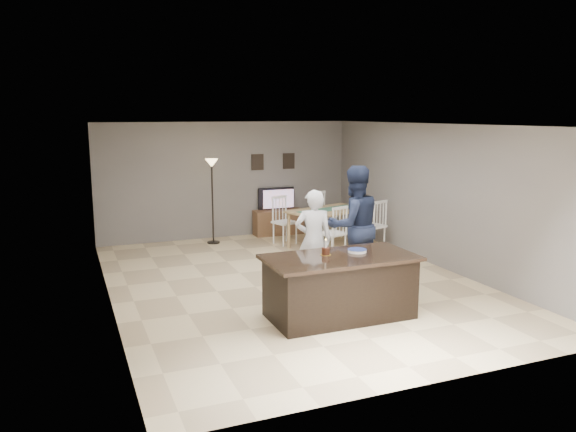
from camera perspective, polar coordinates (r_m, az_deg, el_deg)
name	(u,v)px	position (r m, az deg, el deg)	size (l,w,h in m)	color
floor	(292,282)	(9.79, 0.39, -6.76)	(8.00, 8.00, 0.00)	#D7BD8A
room_shell	(292,186)	(9.44, 0.40, 3.03)	(8.00, 8.00, 8.00)	slate
kitchen_island	(340,286)	(8.10, 5.28, -7.13)	(2.15, 1.10, 0.90)	black
tv_console	(278,222)	(13.55, -0.97, -0.63)	(1.20, 0.40, 0.60)	brown
television	(277,199)	(13.52, -1.09, 1.77)	(0.91, 0.12, 0.53)	black
tv_screen_glow	(279,199)	(13.45, -0.97, 1.75)	(0.78, 0.78, 0.00)	#CC5A16
picture_frames	(273,162)	(13.53, -1.50, 5.55)	(1.10, 0.02, 0.38)	black
doorway	(124,260)	(6.58, -16.34, -4.34)	(0.00, 2.10, 2.65)	black
woman	(313,240)	(9.20, 2.61, -2.48)	(0.61, 0.40, 1.68)	silver
man	(354,226)	(9.55, 6.71, -0.97)	(0.99, 0.77, 2.03)	#192138
birthday_cake	(326,251)	(8.01, 3.85, -3.56)	(0.15, 0.15, 0.24)	gold
plate_stack	(357,251)	(8.22, 7.03, -3.51)	(0.28, 0.28, 0.04)	white
dining_table	(328,216)	(12.31, 4.11, 0.03)	(2.18, 2.38, 1.07)	tan
floor_lamp	(212,178)	(12.56, -7.73, 3.83)	(0.28, 0.28, 1.90)	black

